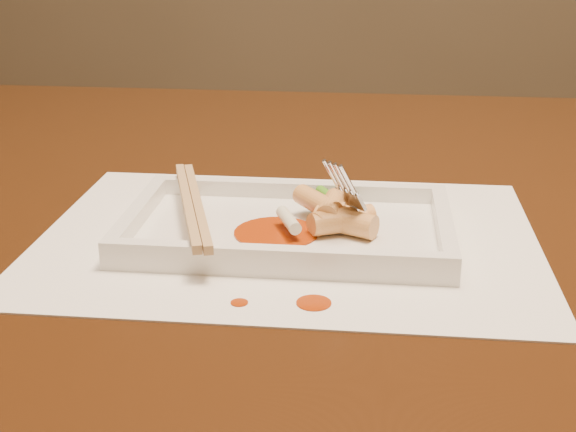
# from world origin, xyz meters

# --- Properties ---
(table) EXTENTS (1.40, 0.90, 0.75)m
(table) POSITION_xyz_m (0.00, 0.00, 0.65)
(table) COLOR black
(table) RESTS_ON ground
(placemat) EXTENTS (0.40, 0.30, 0.00)m
(placemat) POSITION_xyz_m (0.08, -0.11, 0.75)
(placemat) COLOR white
(placemat) RESTS_ON table
(sauce_splatter_a) EXTENTS (0.02, 0.02, 0.00)m
(sauce_splatter_a) POSITION_xyz_m (0.11, -0.22, 0.75)
(sauce_splatter_a) COLOR #992D04
(sauce_splatter_a) RESTS_ON placemat
(sauce_splatter_b) EXTENTS (0.01, 0.01, 0.00)m
(sauce_splatter_b) POSITION_xyz_m (0.06, -0.23, 0.75)
(sauce_splatter_b) COLOR #992D04
(sauce_splatter_b) RESTS_ON placemat
(plate_base) EXTENTS (0.26, 0.16, 0.01)m
(plate_base) POSITION_xyz_m (0.08, -0.11, 0.76)
(plate_base) COLOR white
(plate_base) RESTS_ON placemat
(plate_rim_far) EXTENTS (0.26, 0.01, 0.01)m
(plate_rim_far) POSITION_xyz_m (0.08, -0.03, 0.77)
(plate_rim_far) COLOR white
(plate_rim_far) RESTS_ON plate_base
(plate_rim_near) EXTENTS (0.26, 0.01, 0.01)m
(plate_rim_near) POSITION_xyz_m (0.08, -0.18, 0.77)
(plate_rim_near) COLOR white
(plate_rim_near) RESTS_ON plate_base
(plate_rim_left) EXTENTS (0.01, 0.14, 0.01)m
(plate_rim_left) POSITION_xyz_m (-0.05, -0.11, 0.77)
(plate_rim_left) COLOR white
(plate_rim_left) RESTS_ON plate_base
(plate_rim_right) EXTENTS (0.01, 0.14, 0.01)m
(plate_rim_right) POSITION_xyz_m (0.20, -0.11, 0.77)
(plate_rim_right) COLOR white
(plate_rim_right) RESTS_ON plate_base
(veg_piece) EXTENTS (0.04, 0.03, 0.01)m
(veg_piece) POSITION_xyz_m (0.11, -0.07, 0.77)
(veg_piece) COLOR black
(veg_piece) RESTS_ON plate_base
(scallion_white) EXTENTS (0.02, 0.04, 0.01)m
(scallion_white) POSITION_xyz_m (0.08, -0.12, 0.77)
(scallion_white) COLOR #EAEACC
(scallion_white) RESTS_ON plate_base
(scallion_green) EXTENTS (0.05, 0.08, 0.01)m
(scallion_green) POSITION_xyz_m (0.12, -0.09, 0.77)
(scallion_green) COLOR #3D8E16
(scallion_green) RESTS_ON plate_base
(chopstick_a) EXTENTS (0.06, 0.19, 0.01)m
(chopstick_a) POSITION_xyz_m (-0.00, -0.11, 0.78)
(chopstick_a) COLOR tan
(chopstick_a) RESTS_ON plate_rim_near
(chopstick_b) EXTENTS (0.06, 0.19, 0.01)m
(chopstick_b) POSITION_xyz_m (0.00, -0.11, 0.78)
(chopstick_b) COLOR tan
(chopstick_b) RESTS_ON plate_rim_near
(fork) EXTENTS (0.09, 0.10, 0.14)m
(fork) POSITION_xyz_m (0.15, -0.09, 0.83)
(fork) COLOR silver
(fork) RESTS_ON plate_base
(sauce_blob_0) EXTENTS (0.07, 0.07, 0.00)m
(sauce_blob_0) POSITION_xyz_m (0.07, -0.12, 0.76)
(sauce_blob_0) COLOR #992D04
(sauce_blob_0) RESTS_ON plate_base
(rice_cake_0) EXTENTS (0.05, 0.04, 0.02)m
(rice_cake_0) POSITION_xyz_m (0.12, -0.11, 0.77)
(rice_cake_0) COLOR #E9BA6D
(rice_cake_0) RESTS_ON plate_base
(rice_cake_1) EXTENTS (0.05, 0.05, 0.02)m
(rice_cake_1) POSITION_xyz_m (0.12, -0.10, 0.77)
(rice_cake_1) COLOR #E9BA6D
(rice_cake_1) RESTS_ON plate_base
(rice_cake_2) EXTENTS (0.02, 0.05, 0.02)m
(rice_cake_2) POSITION_xyz_m (0.11, -0.10, 0.78)
(rice_cake_2) COLOR #E9BA6D
(rice_cake_2) RESTS_ON plate_base
(rice_cake_3) EXTENTS (0.05, 0.04, 0.02)m
(rice_cake_3) POSITION_xyz_m (0.13, -0.11, 0.77)
(rice_cake_3) COLOR #E9BA6D
(rice_cake_3) RESTS_ON plate_base
(rice_cake_4) EXTENTS (0.05, 0.03, 0.02)m
(rice_cake_4) POSITION_xyz_m (0.12, -0.12, 0.77)
(rice_cake_4) COLOR #E9BA6D
(rice_cake_4) RESTS_ON plate_base
(rice_cake_5) EXTENTS (0.04, 0.05, 0.02)m
(rice_cake_5) POSITION_xyz_m (0.10, -0.09, 0.78)
(rice_cake_5) COLOR #E9BA6D
(rice_cake_5) RESTS_ON plate_base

